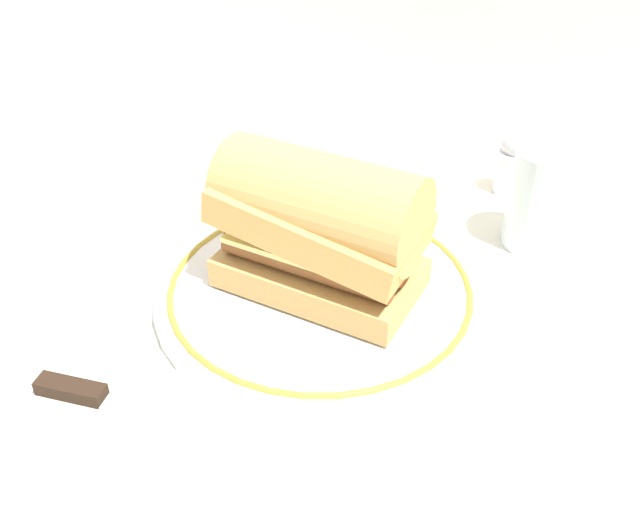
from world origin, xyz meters
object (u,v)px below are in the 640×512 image
sausage_sandwich (320,224)px  salt_shaker (512,163)px  plate (320,290)px  butter_knife (110,399)px  drinking_glass (541,204)px

sausage_sandwich → salt_shaker: 0.28m
plate → salt_shaker: bearing=58.5°
sausage_sandwich → butter_knife: bearing=-112.8°
drinking_glass → salt_shaker: size_ratio=1.40×
plate → salt_shaker: (0.15, 0.24, 0.03)m
sausage_sandwich → salt_shaker: (0.15, 0.24, -0.04)m
sausage_sandwich → drinking_glass: size_ratio=1.86×
sausage_sandwich → butter_knife: 0.21m
plate → sausage_sandwich: (-0.00, -0.00, 0.07)m
plate → salt_shaker: size_ratio=4.04×
plate → butter_knife: plate is taller
sausage_sandwich → butter_knife: sausage_sandwich is taller
salt_shaker → sausage_sandwich: bearing=-121.5°
sausage_sandwich → salt_shaker: size_ratio=2.60×
plate → salt_shaker: salt_shaker is taller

